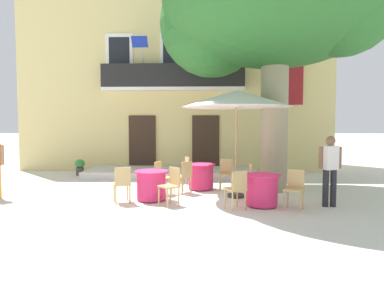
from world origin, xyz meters
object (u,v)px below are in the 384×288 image
(cafe_table_near_tree, at_px, (262,190))
(cafe_table_middle, at_px, (151,185))
(cafe_chair_front_1, at_px, (226,172))
(pedestrian_near_entrance, at_px, (330,167))
(cafe_chair_middle_1, at_px, (171,183))
(cafe_chair_near_tree_0, at_px, (295,187))
(cafe_chair_middle_0, at_px, (122,182))
(plane_tree, at_px, (272,4))
(cafe_umbrella, at_px, (237,99))
(cafe_table_front, at_px, (201,176))
(ground_planter_left, at_px, (80,166))
(cafe_chair_near_tree_1, at_px, (255,179))
(cafe_chair_middle_2, at_px, (161,175))
(cafe_chair_near_tree_2, at_px, (237,187))
(cafe_chair_front_2, at_px, (190,169))
(cafe_chair_front_0, at_px, (184,175))

(cafe_table_near_tree, bearing_deg, cafe_table_middle, 169.65)
(cafe_chair_front_1, relative_size, pedestrian_near_entrance, 0.54)
(cafe_table_middle, distance_m, cafe_chair_middle_1, 0.77)
(cafe_table_middle, height_order, pedestrian_near_entrance, pedestrian_near_entrance)
(cafe_chair_near_tree_0, distance_m, cafe_chair_middle_1, 2.87)
(cafe_chair_middle_0, xyz_separation_m, cafe_chair_middle_1, (1.23, -0.15, 0.00))
(plane_tree, bearing_deg, pedestrian_near_entrance, -61.76)
(cafe_chair_front_1, xyz_separation_m, cafe_umbrella, (0.19, -1.02, 2.08))
(plane_tree, bearing_deg, cafe_table_near_tree, -106.04)
(cafe_chair_front_1, distance_m, pedestrian_near_entrance, 3.06)
(cafe_table_front, xyz_separation_m, cafe_chair_front_1, (0.75, -0.00, 0.14))
(cafe_chair_front_1, bearing_deg, ground_planter_left, 154.53)
(cafe_chair_near_tree_1, distance_m, cafe_chair_middle_0, 3.39)
(cafe_chair_near_tree_0, bearing_deg, cafe_chair_front_1, 121.87)
(plane_tree, distance_m, cafe_table_front, 5.39)
(cafe_table_near_tree, height_order, cafe_chair_near_tree_0, cafe_chair_near_tree_0)
(cafe_chair_middle_2, distance_m, cafe_umbrella, 2.93)
(cafe_chair_near_tree_2, xyz_separation_m, cafe_chair_middle_2, (-1.93, 1.64, 0.00))
(cafe_table_front, bearing_deg, cafe_chair_middle_0, -136.29)
(cafe_chair_middle_1, height_order, cafe_chair_front_2, same)
(cafe_chair_near_tree_2, distance_m, cafe_chair_front_2, 3.28)
(cafe_chair_middle_2, bearing_deg, cafe_chair_middle_1, -71.92)
(cafe_chair_front_1, height_order, pedestrian_near_entrance, pedestrian_near_entrance)
(cafe_table_front, bearing_deg, cafe_table_near_tree, -53.43)
(cafe_chair_near_tree_1, relative_size, cafe_chair_middle_1, 1.00)
(cafe_chair_near_tree_2, height_order, cafe_chair_front_0, same)
(cafe_chair_near_tree_0, bearing_deg, cafe_table_front, 133.60)
(cafe_chair_near_tree_0, relative_size, cafe_chair_near_tree_2, 1.00)
(cafe_chair_middle_0, relative_size, cafe_chair_middle_2, 1.00)
(cafe_chair_front_2, distance_m, cafe_umbrella, 2.98)
(cafe_chair_middle_1, distance_m, cafe_chair_front_1, 2.45)
(cafe_umbrella, bearing_deg, cafe_chair_middle_1, -149.69)
(cafe_chair_front_2, bearing_deg, cafe_chair_near_tree_2, -68.92)
(cafe_chair_front_2, bearing_deg, cafe_chair_near_tree_0, -49.57)
(cafe_chair_front_1, bearing_deg, cafe_chair_front_2, 148.41)
(cafe_table_middle, xyz_separation_m, cafe_chair_front_2, (0.91, 2.16, 0.14))
(cafe_table_near_tree, relative_size, cafe_chair_middle_1, 0.95)
(cafe_table_near_tree, distance_m, cafe_umbrella, 2.47)
(cafe_chair_front_1, relative_size, ground_planter_left, 1.49)
(plane_tree, height_order, cafe_chair_middle_0, plane_tree)
(cafe_table_near_tree, relative_size, cafe_chair_middle_0, 0.95)
(cafe_chair_front_2, bearing_deg, cafe_chair_middle_2, -117.97)
(cafe_chair_near_tree_2, bearing_deg, cafe_umbrella, 85.39)
(cafe_chair_middle_2, height_order, cafe_umbrella, cafe_umbrella)
(ground_planter_left, bearing_deg, cafe_chair_front_2, -23.80)
(cafe_chair_front_0, height_order, cafe_umbrella, cafe_umbrella)
(cafe_table_middle, relative_size, pedestrian_near_entrance, 0.52)
(cafe_table_front, bearing_deg, cafe_chair_front_0, -127.94)
(cafe_table_front, relative_size, ground_planter_left, 1.41)
(cafe_table_middle, relative_size, cafe_chair_front_1, 0.95)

